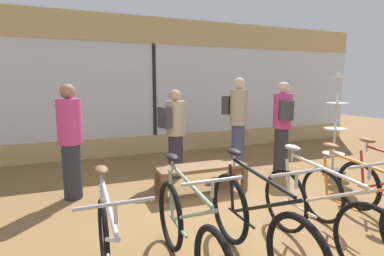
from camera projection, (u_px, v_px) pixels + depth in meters
The scene contains 12 objects.
ground_plane at pixel (249, 230), 3.46m from camera, with size 24.00×24.00×0.00m, color olive.
shop_back_wall at pixel (154, 85), 7.09m from camera, with size 12.00×0.08×3.20m.
bicycle_left at pixel (188, 235), 2.57m from camera, with size 0.46×1.74×1.03m.
bicycle_center_left at pixel (257, 227), 2.70m from camera, with size 0.46×1.78×1.05m.
bicycle_center_right at pixel (319, 215), 2.93m from camera, with size 0.46×1.78×1.05m.
bicycle_right at pixel (360, 208), 3.15m from camera, with size 0.46×1.75×1.02m.
accessory_rack at pixel (335, 132), 5.68m from camera, with size 0.48×0.48×1.90m.
display_bench at pixel (202, 170), 4.63m from camera, with size 1.40×0.44×0.43m.
customer_near_rack at pixel (237, 120), 5.88m from camera, with size 0.54×0.55×1.80m.
customer_by_window at pixel (282, 124), 5.68m from camera, with size 0.46×0.56×1.71m.
customer_mid_floor at pixel (175, 131), 5.31m from camera, with size 0.55×0.45×1.58m.
customer_near_bench at pixel (70, 140), 4.30m from camera, with size 0.47×0.47×1.68m.
Camera 1 is at (-1.82, -2.77, 1.68)m, focal length 28.00 mm.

